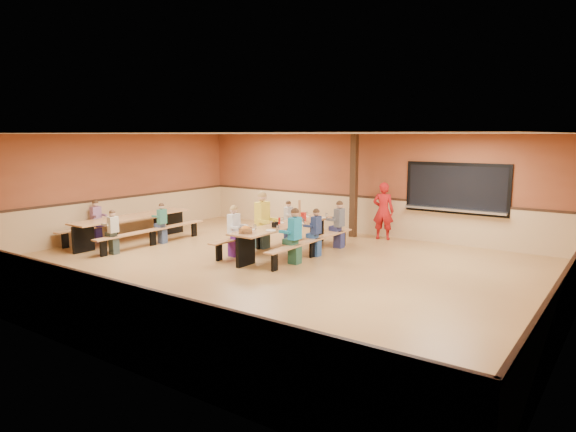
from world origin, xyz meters
The scene contains 23 objects.
ground centered at (0.00, 0.00, 0.00)m, with size 12.00×12.00×0.00m, color olive.
room_envelope centered at (0.00, 0.00, 0.69)m, with size 12.04×10.04×3.02m.
kitchen_pass_through centered at (2.60, 4.96, 1.49)m, with size 2.78×0.28×1.38m.
structural_post centered at (-0.20, 4.40, 1.50)m, with size 0.18×0.18×3.00m, color black.
cafeteria_table_main centered at (-0.62, 1.51, 0.53)m, with size 1.91×3.70×0.74m.
cafeteria_table_second centered at (-4.89, 0.19, 0.53)m, with size 1.91×3.70×0.74m.
seated_child_white_left centered at (-1.44, 0.52, 0.62)m, with size 0.39×0.32×1.25m, color silver, non-canonical shape.
seated_adult_yellow centered at (-1.44, 1.65, 0.74)m, with size 0.50×0.41×1.48m, color yellow, non-canonical shape.
seated_child_grey_left centered at (-1.44, 2.85, 0.56)m, with size 0.33×0.27×1.12m, color #BDBDBD, non-canonical shape.
seated_child_teal_right centered at (0.21, 0.76, 0.64)m, with size 0.41×0.33×1.29m, color teal, non-canonical shape.
seated_child_navy_right centered at (0.21, 1.69, 0.58)m, with size 0.35×0.29×1.17m, color navy, non-canonical shape.
seated_child_char_right centered at (0.21, 2.85, 0.62)m, with size 0.38×0.31×1.24m, color #4E5158, non-canonical shape.
seated_child_purple_sec centered at (-5.72, -0.39, 0.58)m, with size 0.35×0.29×1.17m, color #885B7D, non-canonical shape.
seated_child_green_sec centered at (-4.07, 0.54, 0.55)m, with size 0.32×0.26×1.11m, color #2F6B57, non-canonical shape.
seated_child_tan_sec centered at (-4.07, -1.05, 0.56)m, with size 0.32×0.26×1.11m, color #AEA58B, non-canonical shape.
standing_woman centered at (0.68, 4.55, 0.82)m, with size 0.60×0.39×1.65m, color #AA1313.
punch_pitcher centered at (-0.54, 2.26, 0.85)m, with size 0.16×0.16×0.22m, color red.
chip_bowl centered at (-0.68, 0.05, 0.81)m, with size 0.32×0.32×0.15m, color #FF9F28, non-canonical shape.
napkin_dispenser centered at (-0.57, 1.05, 0.80)m, with size 0.10×0.14×0.13m, color black.
condiment_mustard centered at (-0.64, 1.10, 0.82)m, with size 0.06×0.06×0.17m, color yellow.
condiment_ketchup centered at (-0.75, 1.47, 0.82)m, with size 0.06×0.06×0.17m, color #B2140F.
table_paddle centered at (-0.56, 2.10, 0.88)m, with size 0.16×0.16×0.56m.
place_settings centered at (-0.62, 1.51, 0.80)m, with size 0.65×3.30×0.11m, color beige, non-canonical shape.
Camera 1 is at (6.76, -8.86, 2.98)m, focal length 32.00 mm.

